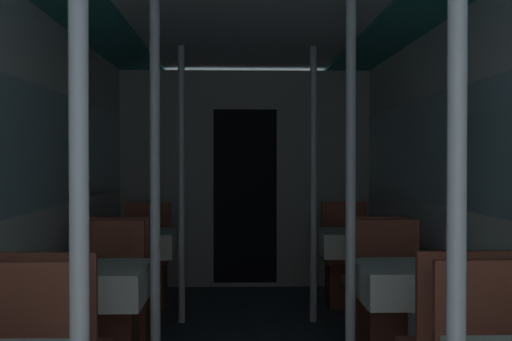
% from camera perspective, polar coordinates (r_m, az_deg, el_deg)
% --- Properties ---
extents(wall_left, '(0.05, 8.56, 2.19)m').
position_cam_1_polar(wall_left, '(4.16, -18.28, -1.33)').
color(wall_left, silver).
rests_on(wall_left, ground_plane).
extents(wall_right, '(0.05, 8.56, 2.19)m').
position_cam_1_polar(wall_right, '(4.22, 17.47, -1.30)').
color(wall_right, silver).
rests_on(wall_right, ground_plane).
extents(bulkhead_far, '(2.52, 0.09, 2.19)m').
position_cam_1_polar(bulkhead_far, '(7.25, -0.88, -0.70)').
color(bulkhead_far, '#A8A8A3').
rests_on(bulkhead_far, ground_plane).
extents(support_pole_left_0, '(0.06, 0.06, 2.19)m').
position_cam_1_polar(support_pole_left_0, '(2.03, -13.96, -4.89)').
color(support_pole_left_0, silver).
rests_on(support_pole_left_0, ground_plane).
extents(dining_table_left_1, '(0.63, 0.63, 0.73)m').
position_cam_1_polar(dining_table_left_1, '(3.96, -13.39, -9.22)').
color(dining_table_left_1, '#4C4C51').
rests_on(dining_table_left_1, ground_plane).
extents(chair_left_far_1, '(0.42, 0.42, 0.91)m').
position_cam_1_polar(chair_left_far_1, '(4.62, -11.77, -11.82)').
color(chair_left_far_1, brown).
rests_on(chair_left_far_1, ground_plane).
extents(support_pole_left_1, '(0.06, 0.06, 2.19)m').
position_cam_1_polar(support_pole_left_1, '(3.84, -8.08, -2.11)').
color(support_pole_left_1, silver).
rests_on(support_pole_left_1, ground_plane).
extents(dining_table_left_2, '(0.63, 0.63, 0.73)m').
position_cam_1_polar(dining_table_left_2, '(5.75, -9.62, -6.01)').
color(dining_table_left_2, '#4C4C51').
rests_on(dining_table_left_2, ground_plane).
extents(chair_left_near_2, '(0.42, 0.42, 0.91)m').
position_cam_1_polar(chair_left_near_2, '(5.20, -10.58, -10.38)').
color(chair_left_near_2, brown).
rests_on(chair_left_near_2, ground_plane).
extents(chair_left_far_2, '(0.42, 0.42, 0.91)m').
position_cam_1_polar(chair_left_far_2, '(6.41, -8.83, -8.21)').
color(chair_left_far_2, brown).
rests_on(chair_left_far_2, ground_plane).
extents(support_pole_left_2, '(0.06, 0.06, 2.19)m').
position_cam_1_polar(support_pole_left_2, '(5.67, -5.98, -1.11)').
color(support_pole_left_2, silver).
rests_on(support_pole_left_2, ground_plane).
extents(support_pole_right_0, '(0.06, 0.06, 2.19)m').
position_cam_1_polar(support_pole_right_0, '(2.08, 15.75, -4.76)').
color(support_pole_right_0, silver).
rests_on(support_pole_right_0, ground_plane).
extents(dining_table_right_1, '(0.63, 0.63, 0.73)m').
position_cam_1_polar(dining_table_right_1, '(4.00, 12.80, -9.11)').
color(dining_table_right_1, '#4C4C51').
rests_on(dining_table_right_1, ground_plane).
extents(chair_right_far_1, '(0.42, 0.42, 0.91)m').
position_cam_1_polar(chair_right_far_1, '(4.66, 10.84, -11.72)').
color(chair_right_far_1, brown).
rests_on(chair_right_far_1, ground_plane).
extents(support_pole_right_1, '(0.06, 0.06, 2.19)m').
position_cam_1_polar(support_pole_right_1, '(3.87, 7.58, -2.09)').
color(support_pole_right_1, silver).
rests_on(support_pole_right_1, ground_plane).
extents(dining_table_right_2, '(0.63, 0.63, 0.73)m').
position_cam_1_polar(dining_table_right_2, '(5.78, 8.23, -5.97)').
color(dining_table_right_2, '#4C4C51').
rests_on(dining_table_right_2, ground_plane).
extents(chair_right_near_2, '(0.42, 0.42, 0.91)m').
position_cam_1_polar(chair_right_near_2, '(5.23, 9.41, -10.31)').
color(chair_right_near_2, brown).
rests_on(chair_right_near_2, ground_plane).
extents(chair_right_far_2, '(0.42, 0.42, 0.91)m').
position_cam_1_polar(chair_right_far_2, '(6.43, 7.27, -8.17)').
color(chair_right_far_2, brown).
rests_on(chair_right_far_2, ground_plane).
extents(support_pole_right_2, '(0.06, 0.06, 2.19)m').
position_cam_1_polar(support_pole_right_2, '(5.69, 4.62, -1.11)').
color(support_pole_right_2, silver).
rests_on(support_pole_right_2, ground_plane).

